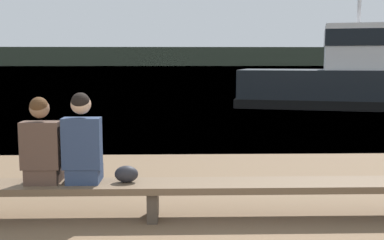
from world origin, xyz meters
name	(u,v)px	position (x,y,z in m)	size (l,w,h in m)	color
water_surface	(179,66)	(0.00, 126.09, 0.00)	(240.00, 240.00, 0.00)	#426B8E
far_shoreline	(179,57)	(0.00, 140.38, 2.67)	(600.00, 12.00, 5.34)	#384233
bench_main	(153,189)	(-0.41, 2.31, 0.35)	(7.44, 0.52, 0.42)	brown
person_left	(42,146)	(-1.67, 2.32, 0.86)	(0.43, 0.43, 1.00)	#4C382D
person_right	(82,144)	(-1.21, 2.32, 0.88)	(0.43, 0.43, 1.05)	navy
shopping_bag	(126,174)	(-0.72, 2.34, 0.52)	(0.27, 0.17, 0.20)	#232328
tugboat_red	(355,81)	(6.67, 15.21, 1.00)	(9.25, 5.35, 5.87)	black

